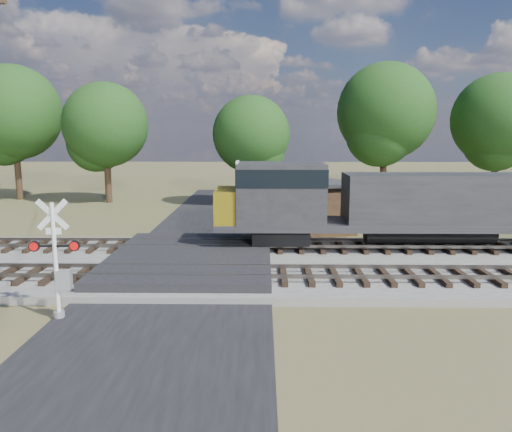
{
  "coord_description": "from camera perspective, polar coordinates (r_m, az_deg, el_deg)",
  "views": [
    {
      "loc": [
        3.19,
        -20.87,
        5.92
      ],
      "look_at": [
        2.86,
        2.0,
        2.07
      ],
      "focal_mm": 35.0,
      "sensor_mm": 36.0,
      "label": 1
    }
  ],
  "objects": [
    {
      "name": "ground",
      "position": [
        21.93,
        -7.61,
        -6.18
      ],
      "size": [
        160.0,
        160.0,
        0.0
      ],
      "primitive_type": "plane",
      "color": "#4E532C",
      "rests_on": "ground"
    },
    {
      "name": "ballast_bed",
      "position": [
        23.16,
        17.98,
        -5.34
      ],
      "size": [
        140.0,
        10.0,
        0.3
      ],
      "primitive_type": "cube",
      "color": "gray",
      "rests_on": "ground"
    },
    {
      "name": "road",
      "position": [
        21.91,
        -7.62,
        -6.08
      ],
      "size": [
        7.0,
        60.0,
        0.08
      ],
      "primitive_type": "cube",
      "color": "black",
      "rests_on": "ground"
    },
    {
      "name": "crossing_panel",
      "position": [
        22.32,
        -7.44,
        -5.06
      ],
      "size": [
        7.0,
        9.0,
        0.62
      ],
      "primitive_type": "cube",
      "color": "#262628",
      "rests_on": "ground"
    },
    {
      "name": "track_near",
      "position": [
        19.66,
        0.6,
        -6.7
      ],
      "size": [
        140.0,
        2.6,
        0.33
      ],
      "color": "black",
      "rests_on": "ballast_bed"
    },
    {
      "name": "track_far",
      "position": [
        24.5,
        0.65,
        -3.43
      ],
      "size": [
        140.0,
        2.6,
        0.33
      ],
      "color": "black",
      "rests_on": "ballast_bed"
    },
    {
      "name": "crossing_signal_near",
      "position": [
        16.96,
        -21.61,
        -5.8
      ],
      "size": [
        1.57,
        0.34,
        3.9
      ],
      "rotation": [
        0.0,
        0.0,
        0.07
      ],
      "color": "silver",
      "rests_on": "ground"
    },
    {
      "name": "crossing_signal_far",
      "position": [
        27.85,
        0.4,
        0.79
      ],
      "size": [
        1.62,
        0.35,
        4.01
      ],
      "rotation": [
        0.0,
        0.0,
        3.16
      ],
      "color": "silver",
      "rests_on": "ground"
    },
    {
      "name": "equipment_shed",
      "position": [
        29.87,
        6.22,
        1.08
      ],
      "size": [
        5.83,
        5.83,
        3.05
      ],
      "rotation": [
        0.0,
        0.0,
        0.39
      ],
      "color": "#3F231B",
      "rests_on": "ground"
    },
    {
      "name": "treeline",
      "position": [
        42.53,
        5.73,
        10.97
      ],
      "size": [
        78.83,
        11.75,
        11.75
      ],
      "color": "black",
      "rests_on": "ground"
    }
  ]
}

